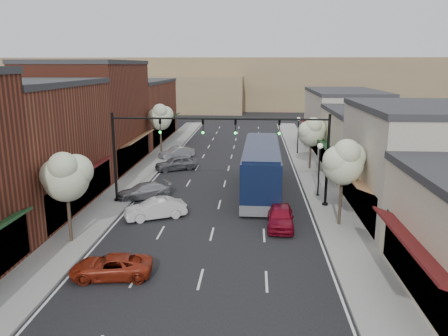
% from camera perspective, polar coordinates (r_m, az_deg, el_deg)
% --- Properties ---
extents(ground, '(160.00, 160.00, 0.00)m').
position_cam_1_polar(ground, '(26.15, -2.02, -10.25)').
color(ground, black).
rests_on(ground, ground).
extents(sidewalk_left, '(2.80, 73.00, 0.15)m').
position_cam_1_polar(sidewalk_left, '(44.94, -10.27, -0.23)').
color(sidewalk_left, gray).
rests_on(sidewalk_left, ground).
extents(sidewalk_right, '(2.80, 73.00, 0.15)m').
position_cam_1_polar(sidewalk_right, '(43.98, 11.48, -0.58)').
color(sidewalk_right, gray).
rests_on(sidewalk_right, ground).
extents(curb_left, '(0.25, 73.00, 0.17)m').
position_cam_1_polar(curb_left, '(44.62, -8.52, -0.26)').
color(curb_left, gray).
rests_on(curb_left, ground).
extents(curb_right, '(0.25, 73.00, 0.17)m').
position_cam_1_polar(curb_right, '(43.81, 9.66, -0.56)').
color(curb_right, gray).
rests_on(curb_right, ground).
extents(bldg_left_midnear, '(10.14, 14.10, 9.40)m').
position_cam_1_polar(bldg_left_midnear, '(34.72, -25.05, 2.45)').
color(bldg_left_midnear, brown).
rests_on(bldg_left_midnear, ground).
extents(bldg_left_midfar, '(10.14, 14.10, 10.90)m').
position_cam_1_polar(bldg_left_midfar, '(47.21, -17.03, 6.62)').
color(bldg_left_midfar, maroon).
rests_on(bldg_left_midfar, ground).
extents(bldg_left_far, '(10.14, 18.10, 8.40)m').
position_cam_1_polar(bldg_left_far, '(62.46, -11.75, 7.29)').
color(bldg_left_far, brown).
rests_on(bldg_left_far, ground).
extents(bldg_right_midnear, '(9.14, 12.10, 7.90)m').
position_cam_1_polar(bldg_right_midnear, '(32.52, 23.94, 0.55)').
color(bldg_right_midnear, '#B0A897').
rests_on(bldg_right_midnear, ground).
extents(bldg_right_midfar, '(9.14, 12.10, 6.40)m').
position_cam_1_polar(bldg_right_midfar, '(43.90, 18.63, 3.08)').
color(bldg_right_midfar, beige).
rests_on(bldg_right_midfar, ground).
extents(bldg_right_far, '(9.14, 16.10, 7.40)m').
position_cam_1_polar(bldg_right_far, '(57.34, 15.23, 6.08)').
color(bldg_right_far, '#B0A897').
rests_on(bldg_right_far, ground).
extents(hill_far, '(120.00, 30.00, 12.00)m').
position_cam_1_polar(hill_far, '(113.94, 2.72, 11.11)').
color(hill_far, '#7A6647').
rests_on(hill_far, ground).
extents(hill_near, '(50.00, 20.00, 8.00)m').
position_cam_1_polar(hill_near, '(105.69, -11.33, 9.60)').
color(hill_near, '#7A6647').
rests_on(hill_near, ground).
extents(signal_mast_right, '(8.22, 0.46, 7.00)m').
position_cam_1_polar(signal_mast_right, '(32.50, 9.31, 2.82)').
color(signal_mast_right, black).
rests_on(signal_mast_right, ground).
extents(signal_mast_left, '(8.22, 0.46, 7.00)m').
position_cam_1_polar(signal_mast_left, '(33.38, -10.31, 3.05)').
color(signal_mast_left, black).
rests_on(signal_mast_left, ground).
extents(tree_right_near, '(2.85, 2.65, 5.95)m').
position_cam_1_polar(tree_right_near, '(29.00, 15.38, 0.89)').
color(tree_right_near, '#47382B').
rests_on(tree_right_near, ground).
extents(tree_right_far, '(2.85, 2.65, 5.43)m').
position_cam_1_polar(tree_right_far, '(44.62, 11.41, 4.75)').
color(tree_right_far, '#47382B').
rests_on(tree_right_far, ground).
extents(tree_left_near, '(2.85, 2.65, 5.69)m').
position_cam_1_polar(tree_left_near, '(26.85, -19.91, -0.92)').
color(tree_left_near, '#47382B').
rests_on(tree_left_near, ground).
extents(tree_left_far, '(2.85, 2.65, 6.13)m').
position_cam_1_polar(tree_left_far, '(51.27, -8.30, 6.65)').
color(tree_left_far, '#47382B').
rests_on(tree_left_far, ground).
extents(lamp_post_near, '(0.44, 0.44, 4.44)m').
position_cam_1_polar(lamp_post_near, '(35.52, 12.36, 0.91)').
color(lamp_post_near, black).
rests_on(lamp_post_near, ground).
extents(lamp_post_far, '(0.44, 0.44, 4.44)m').
position_cam_1_polar(lamp_post_far, '(52.62, 9.67, 5.02)').
color(lamp_post_far, black).
rests_on(lamp_post_far, ground).
extents(coach_bus, '(3.20, 13.40, 4.08)m').
position_cam_1_polar(coach_bus, '(36.26, 4.90, -0.02)').
color(coach_bus, '#0C1633').
rests_on(coach_bus, ground).
extents(red_hatchback, '(1.91, 4.34, 1.45)m').
position_cam_1_polar(red_hatchback, '(29.09, 7.39, -6.33)').
color(red_hatchback, maroon).
rests_on(red_hatchback, ground).
extents(parked_car_a, '(4.32, 2.38, 1.14)m').
position_cam_1_polar(parked_car_a, '(23.21, -14.54, -12.35)').
color(parked_car_a, maroon).
rests_on(parked_car_a, ground).
extents(parked_car_b, '(4.43, 3.14, 1.39)m').
position_cam_1_polar(parked_car_b, '(30.86, -8.94, -5.28)').
color(parked_car_b, silver).
rests_on(parked_car_b, ground).
extents(parked_car_c, '(4.61, 3.60, 1.25)m').
position_cam_1_polar(parked_car_c, '(35.52, -10.49, -2.97)').
color(parked_car_c, '#939398').
rests_on(parked_car_c, ground).
extents(parked_car_d, '(4.59, 3.52, 1.46)m').
position_cam_1_polar(parked_car_d, '(44.50, -6.27, 0.64)').
color(parked_car_d, '#57595F').
rests_on(parked_car_d, ground).
extents(parked_car_e, '(4.00, 3.79, 1.35)m').
position_cam_1_polar(parked_car_e, '(50.06, -6.20, 2.00)').
color(parked_car_e, '#A4A5AA').
rests_on(parked_car_e, ground).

